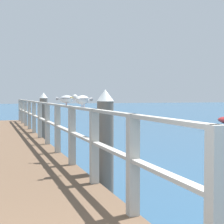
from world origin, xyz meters
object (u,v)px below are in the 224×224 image
dock_piling_far (44,118)px  seagull_background (67,99)px  dock_piling_near (105,144)px  seagull_foreground (82,99)px

dock_piling_far → seagull_background: (-0.37, -6.16, 0.76)m
dock_piling_far → seagull_background: dock_piling_far is taller
dock_piling_near → dock_piling_far: 7.56m
dock_piling_near → seagull_background: size_ratio=4.08×
seagull_foreground → seagull_background: 1.34m
dock_piling_near → seagull_foreground: dock_piling_near is taller
seagull_foreground → dock_piling_near: bearing=-127.5°
seagull_foreground → seagull_background: same height
dock_piling_near → seagull_foreground: bearing=172.7°
seagull_background → dock_piling_far: bearing=-161.9°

